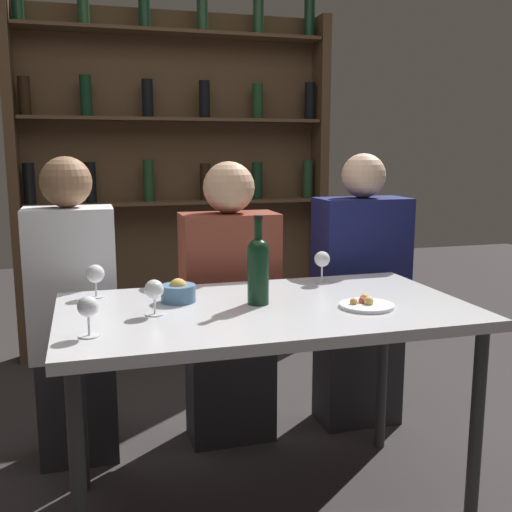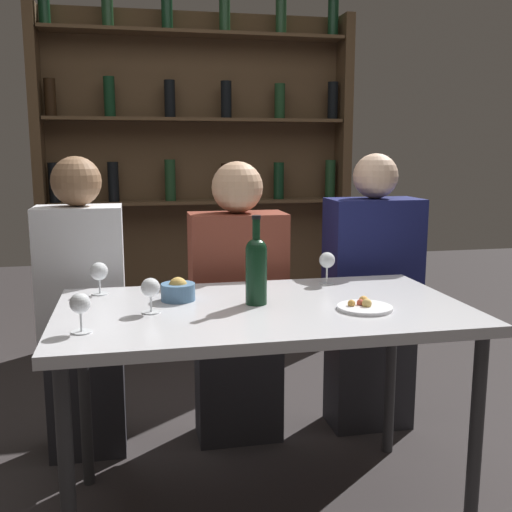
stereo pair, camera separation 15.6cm
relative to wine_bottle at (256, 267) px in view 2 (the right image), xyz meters
name	(u,v)px [view 2 (the right image)]	position (x,y,z in m)	size (l,w,h in m)	color
ground_plane	(262,512)	(0.02, -0.03, -0.89)	(10.00, 10.00, 0.00)	#332D2D
dining_table	(263,325)	(0.02, -0.03, -0.20)	(1.36, 0.76, 0.76)	silver
wine_rack_wall	(198,168)	(0.02, 1.94, 0.27)	(1.98, 0.21, 2.24)	#4C3823
wine_bottle	(256,267)	(0.00, 0.00, 0.00)	(0.07, 0.07, 0.30)	black
wine_glass_0	(151,289)	(-0.35, -0.04, -0.05)	(0.06, 0.06, 0.11)	silver
wine_glass_1	(80,305)	(-0.56, -0.21, -0.05)	(0.06, 0.06, 0.12)	silver
wine_glass_2	(327,262)	(0.33, 0.24, -0.04)	(0.06, 0.06, 0.13)	silver
wine_glass_3	(99,272)	(-0.53, 0.25, -0.05)	(0.06, 0.06, 0.12)	silver
food_plate_0	(364,307)	(0.33, -0.14, -0.12)	(0.18, 0.18, 0.04)	white
snack_bowl	(178,291)	(-0.26, 0.10, -0.09)	(0.12, 0.12, 0.08)	#4C7299
seated_person_left	(83,316)	(-0.62, 0.56, -0.29)	(0.34, 0.22, 1.25)	#26262B
seated_person_center	(238,311)	(0.03, 0.56, -0.31)	(0.41, 0.22, 1.23)	#26262B
seated_person_right	(371,301)	(0.65, 0.56, -0.30)	(0.41, 0.22, 1.26)	#26262B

